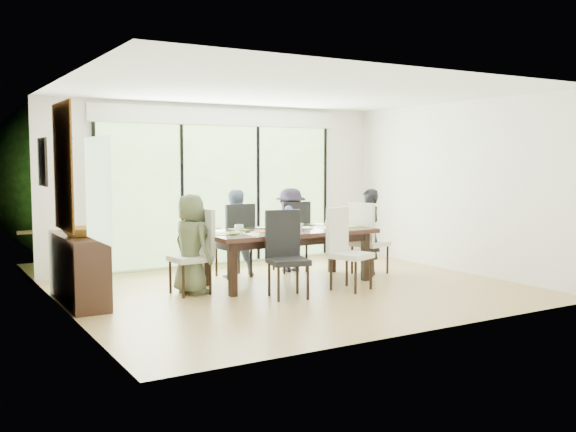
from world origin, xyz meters
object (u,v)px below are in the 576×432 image
chair_near_left (288,254)px  cup_a (239,228)px  person_far_left (234,233)px  cup_c (329,223)px  bowl (79,232)px  chair_right_end (370,238)px  chair_far_left (234,240)px  cup_b (300,227)px  person_left_end (191,244)px  sideboard (79,269)px  table_top (287,232)px  person_right_end (369,232)px  chair_far_right (290,236)px  chair_left_end (190,252)px  person_far_right (291,230)px  chair_near_right (351,249)px  laptop (237,233)px  vase (289,225)px

chair_near_left → cup_a: 1.07m
person_far_left → cup_c: (1.25, -0.73, 0.16)m
bowl → chair_right_end: bearing=-1.1°
chair_far_left → cup_b: size_ratio=11.00×
person_left_end → sideboard: size_ratio=0.88×
table_top → person_left_end: 1.48m
person_left_end → chair_far_left: bearing=-65.5°
chair_right_end → cup_c: (-0.70, 0.10, 0.26)m
person_right_end → cup_c: person_right_end is taller
chair_far_left → cup_c: 1.48m
table_top → person_left_end: size_ratio=1.86×
chair_far_right → person_far_left: 1.01m
table_top → chair_left_end: bearing=180.0°
chair_far_right → table_top: bearing=61.9°
chair_left_end → bowl: size_ratio=2.53×
chair_far_left → person_far_right: size_ratio=0.85×
chair_right_end → chair_far_right: (-0.95, 0.85, 0.00)m
chair_far_left → person_far_left: bearing=88.0°
chair_far_right → cup_c: chair_far_right is taller
bowl → person_right_end: bearing=-1.1°
cup_a → chair_near_left: bearing=-78.9°
person_far_left → chair_right_end: bearing=154.6°
chair_near_right → person_left_end: size_ratio=0.85×
cup_a → person_far_left: bearing=69.8°
chair_left_end → sideboard: bearing=-102.1°
chair_left_end → laptop: (0.65, -0.10, 0.22)m
cup_b → cup_a: bearing=163.6°
chair_far_left → bowl: (-2.45, -0.77, 0.34)m
chair_left_end → chair_right_end: bearing=85.3°
vase → cup_b: bearing=-56.3°
chair_left_end → chair_right_end: 3.00m
chair_far_left → laptop: chair_far_left is taller
chair_far_left → laptop: (-0.40, -0.95, 0.22)m
vase → bowl: size_ratio=0.28×
person_left_end → bowl: person_left_end is taller
person_left_end → cup_c: bearing=-102.5°
person_far_left → cup_b: (0.60, -0.93, 0.16)m
chair_near_right → person_far_left: bearing=97.9°
cup_c → person_left_end: bearing=-177.5°
vase → sideboard: (-2.95, 0.13, -0.41)m
cup_a → bowl: (-2.20, -0.07, 0.08)m
laptop → cup_c: (1.65, 0.20, 0.04)m
chair_left_end → person_far_right: 2.21m
person_far_right → cup_c: size_ratio=10.40×
person_far_left → person_far_right: (1.00, 0.00, 0.00)m
chair_far_left → chair_near_left: (-0.05, -1.72, 0.00)m
cup_b → person_right_end: bearing=4.3°
chair_near_right → chair_far_left: bearing=97.6°
chair_far_right → chair_near_right: size_ratio=1.00×
chair_far_left → chair_far_right: 1.00m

